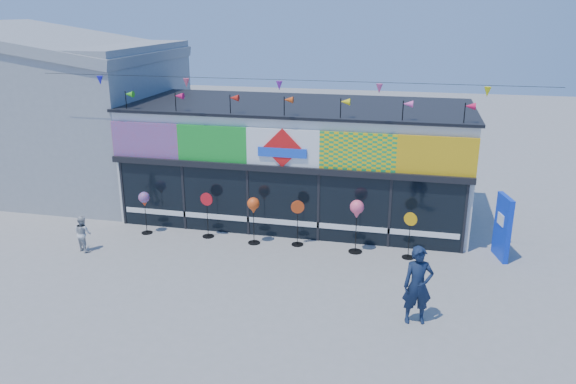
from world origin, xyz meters
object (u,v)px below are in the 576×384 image
(spinner_4, at_px, (357,211))
(spinner_5, at_px, (409,234))
(blue_sign, at_px, (503,227))
(spinner_3, at_px, (298,222))
(spinner_2, at_px, (253,207))
(adult_man, at_px, (418,285))
(spinner_1, at_px, (207,214))
(spinner_0, at_px, (144,200))
(child, at_px, (83,233))

(spinner_4, xyz_separation_m, spinner_5, (1.64, -0.07, -0.60))
(blue_sign, height_order, spinner_3, blue_sign)
(spinner_2, xyz_separation_m, adult_man, (5.22, -3.80, -0.27))
(blue_sign, distance_m, adult_man, 5.07)
(blue_sign, bearing_deg, spinner_1, 168.74)
(spinner_0, bearing_deg, spinner_2, -0.29)
(child, bearing_deg, spinner_2, -135.27)
(blue_sign, relative_size, spinner_5, 1.35)
(spinner_0, height_order, spinner_2, spinner_2)
(blue_sign, height_order, child, blue_sign)
(spinner_2, height_order, spinner_5, spinner_2)
(spinner_2, xyz_separation_m, spinner_5, (4.96, -0.04, -0.48))
(spinner_0, bearing_deg, child, -125.61)
(blue_sign, bearing_deg, adult_man, -133.31)
(spinner_2, xyz_separation_m, child, (-5.10, -1.76, -0.68))
(spinner_0, relative_size, child, 1.27)
(adult_man, bearing_deg, spinner_4, 103.83)
(spinner_2, bearing_deg, spinner_4, 0.60)
(spinner_1, xyz_separation_m, spinner_5, (6.63, -0.22, -0.04))
(spinner_4, bearing_deg, adult_man, -63.67)
(spinner_3, xyz_separation_m, child, (-6.52, -1.93, -0.22))
(spinner_0, distance_m, spinner_4, 7.16)
(spinner_2, relative_size, spinner_3, 1.04)
(spinner_3, height_order, spinner_4, spinner_4)
(spinner_3, xyz_separation_m, spinner_5, (3.54, -0.21, -0.02))
(blue_sign, xyz_separation_m, spinner_3, (-6.29, -0.43, -0.20))
(spinner_0, distance_m, spinner_3, 5.27)
(blue_sign, height_order, adult_man, blue_sign)
(spinner_0, height_order, spinner_5, spinner_5)
(spinner_1, bearing_deg, child, -150.58)
(spinner_1, height_order, spinner_4, spinner_4)
(spinner_1, xyz_separation_m, child, (-3.44, -1.94, -0.24))
(spinner_4, xyz_separation_m, child, (-8.43, -1.79, -0.80))
(spinner_2, relative_size, spinner_4, 0.91)
(adult_man, bearing_deg, spinner_2, 131.44)
(spinner_2, bearing_deg, child, -161.01)
(adult_man, bearing_deg, spinner_1, 137.43)
(spinner_4, bearing_deg, blue_sign, 7.44)
(spinner_3, bearing_deg, spinner_1, 179.88)
(spinner_0, height_order, child, spinner_0)
(spinner_2, distance_m, adult_man, 6.47)
(spinner_0, bearing_deg, spinner_3, 1.73)
(blue_sign, xyz_separation_m, child, (-12.82, -2.36, -0.42))
(spinner_0, xyz_separation_m, spinner_1, (2.17, 0.17, -0.36))
(blue_sign, xyz_separation_m, spinner_1, (-9.38, -0.42, -0.18))
(spinner_0, bearing_deg, blue_sign, 2.92)
(spinner_4, height_order, spinner_5, spinner_4)
(blue_sign, bearing_deg, child, 176.60)
(spinner_3, relative_size, adult_man, 0.77)
(spinner_2, xyz_separation_m, spinner_4, (3.32, 0.03, 0.12))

